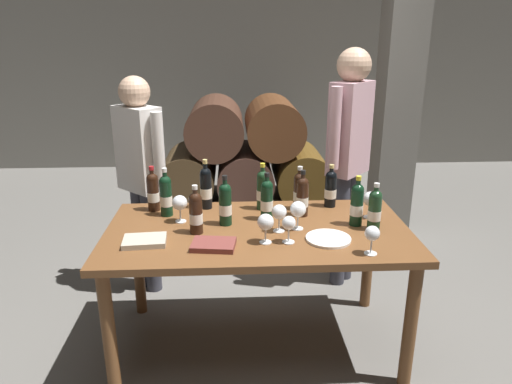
% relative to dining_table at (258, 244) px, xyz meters
% --- Properties ---
extents(ground_plane, '(14.00, 14.00, 0.00)m').
position_rel_dining_table_xyz_m(ground_plane, '(0.00, 0.00, -0.67)').
color(ground_plane, '#66635E').
extents(cellar_back_wall, '(10.00, 0.24, 2.80)m').
position_rel_dining_table_xyz_m(cellar_back_wall, '(0.00, 4.20, 0.73)').
color(cellar_back_wall, slate).
rests_on(cellar_back_wall, ground_plane).
extents(barrel_stack, '(1.86, 0.90, 1.15)m').
position_rel_dining_table_xyz_m(barrel_stack, '(0.00, 2.60, -0.15)').
color(barrel_stack, '#503B22').
rests_on(barrel_stack, ground_plane).
extents(stone_pillar, '(0.32, 0.32, 2.60)m').
position_rel_dining_table_xyz_m(stone_pillar, '(1.30, 1.60, 0.63)').
color(stone_pillar, slate).
rests_on(stone_pillar, ground_plane).
extents(dining_table, '(1.70, 0.90, 0.76)m').
position_rel_dining_table_xyz_m(dining_table, '(0.00, 0.00, 0.00)').
color(dining_table, brown).
rests_on(dining_table, ground_plane).
extents(wine_bottle_0, '(0.07, 0.07, 0.27)m').
position_rel_dining_table_xyz_m(wine_bottle_0, '(0.48, 0.34, 0.21)').
color(wine_bottle_0, black).
rests_on(wine_bottle_0, dining_table).
extents(wine_bottle_1, '(0.07, 0.07, 0.28)m').
position_rel_dining_table_xyz_m(wine_bottle_1, '(0.28, 0.19, 0.21)').
color(wine_bottle_1, black).
rests_on(wine_bottle_1, dining_table).
extents(wine_bottle_2, '(0.07, 0.07, 0.29)m').
position_rel_dining_table_xyz_m(wine_bottle_2, '(0.56, 0.03, 0.22)').
color(wine_bottle_2, black).
rests_on(wine_bottle_2, dining_table).
extents(wine_bottle_3, '(0.07, 0.07, 0.29)m').
position_rel_dining_table_xyz_m(wine_bottle_3, '(-0.18, 0.07, 0.22)').
color(wine_bottle_3, black).
rests_on(wine_bottle_3, dining_table).
extents(wine_bottle_4, '(0.07, 0.07, 0.28)m').
position_rel_dining_table_xyz_m(wine_bottle_4, '(-0.63, 0.33, 0.21)').
color(wine_bottle_4, black).
rests_on(wine_bottle_4, dining_table).
extents(wine_bottle_5, '(0.07, 0.07, 0.31)m').
position_rel_dining_table_xyz_m(wine_bottle_5, '(-0.30, 0.35, 0.23)').
color(wine_bottle_5, black).
rests_on(wine_bottle_5, dining_table).
extents(wine_bottle_6, '(0.07, 0.07, 0.29)m').
position_rel_dining_table_xyz_m(wine_bottle_6, '(-0.53, 0.24, 0.22)').
color(wine_bottle_6, black).
rests_on(wine_bottle_6, dining_table).
extents(wine_bottle_7, '(0.07, 0.07, 0.28)m').
position_rel_dining_table_xyz_m(wine_bottle_7, '(0.27, 0.30, 0.21)').
color(wine_bottle_7, black).
rests_on(wine_bottle_7, dining_table).
extents(wine_bottle_8, '(0.07, 0.07, 0.27)m').
position_rel_dining_table_xyz_m(wine_bottle_8, '(0.64, -0.04, 0.21)').
color(wine_bottle_8, '#19381E').
rests_on(wine_bottle_8, dining_table).
extents(wine_bottle_9, '(0.07, 0.07, 0.29)m').
position_rel_dining_table_xyz_m(wine_bottle_9, '(0.05, 0.31, 0.22)').
color(wine_bottle_9, '#19381E').
rests_on(wine_bottle_9, dining_table).
extents(wine_bottle_10, '(0.07, 0.07, 0.27)m').
position_rel_dining_table_xyz_m(wine_bottle_10, '(-0.34, -0.04, 0.21)').
color(wine_bottle_10, black).
rests_on(wine_bottle_10, dining_table).
extents(wine_bottle_11, '(0.07, 0.07, 0.29)m').
position_rel_dining_table_xyz_m(wine_bottle_11, '(0.06, 0.14, 0.22)').
color(wine_bottle_11, black).
rests_on(wine_bottle_11, dining_table).
extents(wine_glass_0, '(0.09, 0.09, 0.16)m').
position_rel_dining_table_xyz_m(wine_glass_0, '(0.03, -0.19, 0.20)').
color(wine_glass_0, white).
rests_on(wine_glass_0, dining_table).
extents(wine_glass_1, '(0.09, 0.09, 0.16)m').
position_rel_dining_table_xyz_m(wine_glass_1, '(0.67, 0.13, 0.20)').
color(wine_glass_1, white).
rests_on(wine_glass_1, dining_table).
extents(wine_glass_2, '(0.09, 0.09, 0.16)m').
position_rel_dining_table_xyz_m(wine_glass_2, '(0.22, -0.01, 0.21)').
color(wine_glass_2, white).
rests_on(wine_glass_2, dining_table).
extents(wine_glass_3, '(0.07, 0.07, 0.15)m').
position_rel_dining_table_xyz_m(wine_glass_3, '(0.15, -0.19, 0.20)').
color(wine_glass_3, white).
rests_on(wine_glass_3, dining_table).
extents(wine_glass_4, '(0.08, 0.08, 0.16)m').
position_rel_dining_table_xyz_m(wine_glass_4, '(0.11, -0.04, 0.20)').
color(wine_glass_4, white).
rests_on(wine_glass_4, dining_table).
extents(wine_glass_5, '(0.09, 0.09, 0.16)m').
position_rel_dining_table_xyz_m(wine_glass_5, '(-0.44, 0.13, 0.20)').
color(wine_glass_5, white).
rests_on(wine_glass_5, dining_table).
extents(wine_glass_6, '(0.08, 0.08, 0.15)m').
position_rel_dining_table_xyz_m(wine_glass_6, '(0.54, -0.35, 0.20)').
color(wine_glass_6, white).
rests_on(wine_glass_6, dining_table).
extents(tasting_notebook, '(0.24, 0.19, 0.03)m').
position_rel_dining_table_xyz_m(tasting_notebook, '(-0.24, -0.23, 0.11)').
color(tasting_notebook, brown).
rests_on(tasting_notebook, dining_table).
extents(leather_ledger, '(0.23, 0.18, 0.03)m').
position_rel_dining_table_xyz_m(leather_ledger, '(-0.60, -0.16, 0.11)').
color(leather_ledger, '#B2A893').
rests_on(leather_ledger, dining_table).
extents(serving_plate, '(0.24, 0.24, 0.01)m').
position_rel_dining_table_xyz_m(serving_plate, '(0.37, -0.17, 0.10)').
color(serving_plate, white).
rests_on(serving_plate, dining_table).
extents(sommelier_presenting, '(0.36, 0.39, 1.72)m').
position_rel_dining_table_xyz_m(sommelier_presenting, '(0.68, 0.75, 0.37)').
color(sommelier_presenting, '#383842').
rests_on(sommelier_presenting, ground_plane).
extents(taster_seated_left, '(0.38, 0.36, 1.54)m').
position_rel_dining_table_xyz_m(taster_seated_left, '(-0.77, 0.72, 0.25)').
color(taster_seated_left, '#383842').
rests_on(taster_seated_left, ground_plane).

